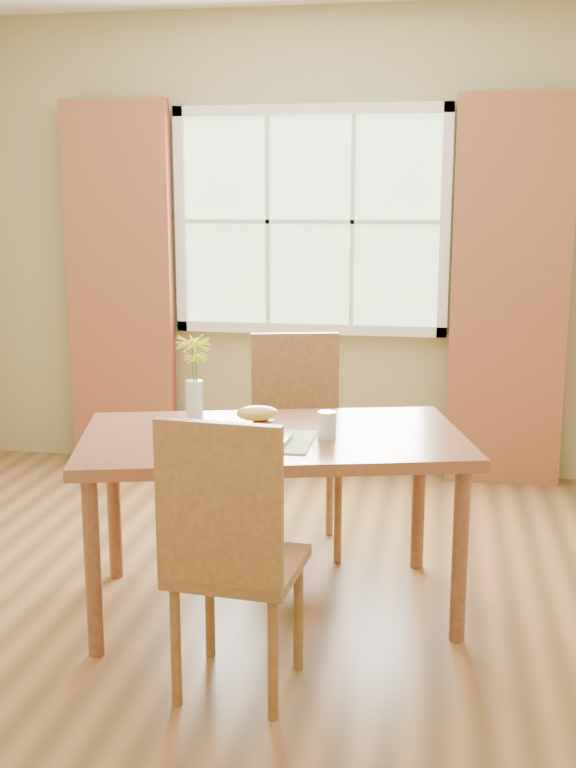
% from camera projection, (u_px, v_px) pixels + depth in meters
% --- Properties ---
extents(room, '(4.24, 3.84, 2.74)m').
position_uv_depth(room, '(239.00, 274.00, 3.47)').
color(room, brown).
rests_on(room, ground).
extents(window, '(1.62, 0.06, 1.32)m').
position_uv_depth(window, '(310.00, 222.00, 5.25)').
color(window, '#B0DCA6').
rests_on(window, room).
extents(curtain_left, '(0.65, 0.08, 2.20)m').
position_uv_depth(curtain_left, '(120.00, 288.00, 5.43)').
color(curtain_left, maroon).
rests_on(curtain_left, room).
extents(curtain_right, '(0.65, 0.08, 2.20)m').
position_uv_depth(curtain_right, '(509.00, 295.00, 5.05)').
color(curtain_right, maroon).
rests_on(curtain_right, room).
extents(dining_table, '(1.65, 1.18, 0.73)m').
position_uv_depth(dining_table, '(273.00, 453.00, 3.55)').
color(dining_table, brown).
rests_on(dining_table, room).
extents(chair_near, '(0.44, 0.44, 0.98)m').
position_uv_depth(chair_near, '(230.00, 547.00, 2.89)').
color(chair_near, olive).
rests_on(chair_near, room).
extents(chair_far, '(0.51, 0.51, 1.01)m').
position_uv_depth(chair_far, '(297.00, 432.00, 4.25)').
color(chair_far, olive).
rests_on(chair_far, room).
extents(placemat, '(0.45, 0.34, 0.01)m').
position_uv_depth(placemat, '(254.00, 440.00, 3.43)').
color(placemat, beige).
rests_on(placemat, dining_table).
extents(plate, '(0.24, 0.24, 0.01)m').
position_uv_depth(plate, '(259.00, 440.00, 3.40)').
color(plate, '#73CB32').
rests_on(plate, placemat).
extents(croissant_sandwich, '(0.19, 0.16, 0.12)m').
position_uv_depth(croissant_sandwich, '(257.00, 422.00, 3.41)').
color(croissant_sandwich, gold).
rests_on(croissant_sandwich, plate).
extents(water_glass, '(0.07, 0.07, 0.11)m').
position_uv_depth(water_glass, '(327.00, 426.00, 3.46)').
color(water_glass, silver).
rests_on(water_glass, dining_table).
extents(flower_vase, '(0.15, 0.15, 0.36)m').
position_uv_depth(flower_vase, '(194.00, 371.00, 3.68)').
color(flower_vase, silver).
rests_on(flower_vase, dining_table).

